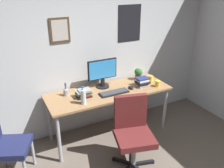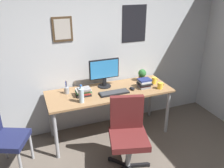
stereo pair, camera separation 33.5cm
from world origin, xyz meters
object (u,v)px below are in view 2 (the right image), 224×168
monitor (104,72)px  computer_mouse (132,88)px  side_chair (3,136)px  book_stack_right (84,92)px  keyboard (114,93)px  water_bottle (81,95)px  coffee_mug_near (160,86)px  coffee_mug_far (154,80)px  pen_cup (67,90)px  book_stack_left (144,83)px  potted_plant (142,75)px  office_chair (128,131)px

monitor → computer_mouse: bearing=-36.2°
side_chair → book_stack_right: (1.09, 0.21, 0.32)m
keyboard → water_bottle: bearing=-169.4°
computer_mouse → book_stack_right: 0.73m
coffee_mug_near → coffee_mug_far: bearing=85.8°
monitor → coffee_mug_near: 0.86m
computer_mouse → coffee_mug_far: coffee_mug_far is taller
computer_mouse → book_stack_right: bearing=175.1°
pen_cup → coffee_mug_near: bearing=-14.2°
book_stack_left → book_stack_right: (-0.93, 0.05, -0.01)m
potted_plant → book_stack_right: bearing=-169.3°
coffee_mug_near → book_stack_left: size_ratio=0.57×
computer_mouse → water_bottle: water_bottle is taller
coffee_mug_near → book_stack_left: bearing=146.4°
monitor → water_bottle: 0.60m
office_chair → book_stack_right: (-0.37, 0.70, 0.29)m
side_chair → computer_mouse: bearing=4.7°
water_bottle → pen_cup: size_ratio=1.26×
computer_mouse → pen_cup: bearing=166.8°
pen_cup → book_stack_right: (0.21, -0.16, 0.01)m
monitor → computer_mouse: monitor is taller
side_chair → coffee_mug_far: (2.24, 0.23, 0.31)m
side_chair → pen_cup: size_ratio=4.38×
office_chair → book_stack_right: office_chair is taller
office_chair → side_chair: bearing=161.6°
side_chair → computer_mouse: 1.84m
monitor → water_bottle: bearing=-140.3°
water_bottle → pen_cup: (-0.13, 0.34, -0.05)m
keyboard → potted_plant: potted_plant is taller
coffee_mug_far → book_stack_left: (-0.21, -0.07, 0.02)m
coffee_mug_far → pen_cup: pen_cup is taller
office_chair → book_stack_right: bearing=118.1°
water_bottle → coffee_mug_near: water_bottle is taller
computer_mouse → office_chair: bearing=-118.9°
office_chair → computer_mouse: 0.77m
coffee_mug_near → pen_cup: pen_cup is taller
pen_cup → keyboard: bearing=-21.2°
keyboard → book_stack_right: bearing=168.1°
potted_plant → keyboard: bearing=-154.6°
pen_cup → book_stack_left: bearing=-10.3°
side_chair → coffee_mug_near: bearing=0.8°
pen_cup → book_stack_left: (1.14, -0.21, 0.01)m
monitor → computer_mouse: size_ratio=4.18×
coffee_mug_far → coffee_mug_near: bearing=-94.2°
office_chair → potted_plant: 1.15m
potted_plant → book_stack_right: (-1.02, -0.19, -0.04)m
monitor → coffee_mug_near: monitor is taller
water_bottle → monitor: bearing=39.7°
coffee_mug_far → pen_cup: 1.36m
keyboard → pen_cup: size_ratio=2.15×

